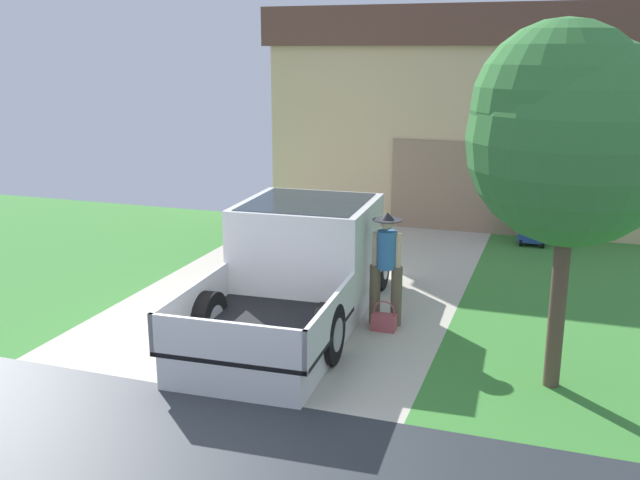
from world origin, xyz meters
TOP-DOWN VIEW (x-y plane):
  - ground at (0.00, -1.86)m, footprint 29.20×18.60m
  - pickup_truck at (0.39, 2.89)m, footprint 2.28×5.14m
  - person_with_hat at (1.68, 2.83)m, footprint 0.48×0.43m
  - handbag at (1.73, 2.57)m, footprint 0.35×0.19m
  - house_with_garage at (1.87, 11.94)m, footprint 9.40×6.22m
  - front_yard_tree at (4.04, 1.64)m, footprint 2.43×2.43m
  - wheeled_trash_bin at (3.51, 8.28)m, footprint 0.60×0.72m

SIDE VIEW (x-z plane):
  - ground at x=0.00m, z-range -0.10..0.08m
  - handbag at x=1.73m, z-range -0.09..0.36m
  - wheeled_trash_bin at x=3.51m, z-range 0.04..1.08m
  - pickup_truck at x=0.39m, z-range -0.09..1.63m
  - person_with_hat at x=1.68m, z-range 0.06..1.76m
  - house_with_garage at x=1.87m, z-range 0.03..4.93m
  - front_yard_tree at x=4.04m, z-range 0.92..5.21m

